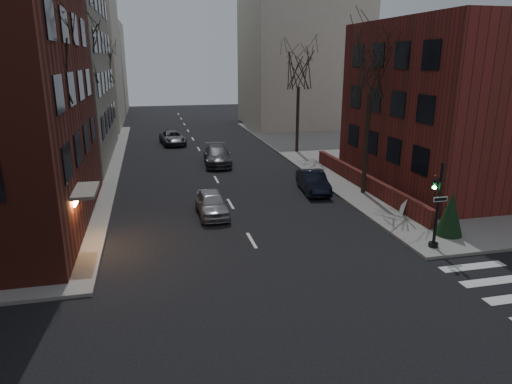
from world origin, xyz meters
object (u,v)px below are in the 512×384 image
car_lane_silver (212,203)px  sandwich_board (406,206)px  car_lane_far (173,138)px  traffic_signal (436,211)px  parked_sedan (313,182)px  tree_left_a (45,61)px  streetlamp_far (112,102)px  tree_left_b (81,53)px  evergreen_shrub (451,214)px  tree_right_b (299,70)px  tree_right_a (372,68)px  streetlamp_near (90,130)px  tree_left_c (101,64)px  car_lane_gray (217,156)px

car_lane_silver → sandwich_board: bearing=-14.9°
car_lane_far → traffic_signal: bearing=-77.8°
parked_sedan → sandwich_board: parked_sedan is taller
tree_left_a → car_lane_silver: 10.98m
streetlamp_far → parked_sedan: 26.88m
tree_left_b → car_lane_far: size_ratio=2.23×
evergreen_shrub → tree_right_b: bearing=92.1°
tree_right_a → sandwich_board: 8.65m
traffic_signal → streetlamp_far: streetlamp_far is taller
streetlamp_near → car_lane_far: streetlamp_near is taller
tree_left_c → car_lane_gray: tree_left_c is taller
tree_left_c → car_lane_gray: bearing=-49.3°
traffic_signal → car_lane_gray: 21.11m
traffic_signal → streetlamp_far: bearing=116.1°
tree_left_a → evergreen_shrub: size_ratio=4.65×
traffic_signal → parked_sedan: traffic_signal is taller
tree_right_b → streetlamp_far: size_ratio=1.46×
car_lane_gray → evergreen_shrub: (8.81, -18.65, 0.49)m
tree_left_b → tree_left_c: size_ratio=1.11×
sandwich_board → evergreen_shrub: (0.35, -3.40, 0.65)m
streetlamp_far → evergreen_shrub: size_ratio=2.84×
car_lane_silver → tree_left_a: bearing=-164.2°
traffic_signal → sandwich_board: 4.95m
traffic_signal → streetlamp_far: size_ratio=0.64×
tree_left_a → parked_sedan: bearing=20.1°
tree_right_b → streetlamp_far: 20.01m
car_lane_gray → streetlamp_near: bearing=-138.5°
streetlamp_near → car_lane_silver: streetlamp_near is taller
streetlamp_near → traffic_signal: bearing=-38.9°
car_lane_far → sandwich_board: size_ratio=5.34×
traffic_signal → tree_left_b: bearing=134.5°
traffic_signal → car_lane_gray: bearing=109.8°
tree_right_a → car_lane_far: 25.04m
tree_right_a → tree_left_c: bearing=128.7°
tree_right_a → sandwich_board: bearing=-84.0°
tree_right_b → tree_left_b: bearing=-161.2°
tree_left_a → car_lane_far: bearing=75.6°
car_lane_far → sandwich_board: 28.11m
streetlamp_near → evergreen_shrub: size_ratio=2.84×
tree_left_b → parked_sedan: bearing=-24.5°
tree_left_b → tree_left_c: tree_left_b is taller
tree_right_b → car_lane_far: tree_right_b is taller
car_lane_silver → traffic_signal: bearing=-38.7°
tree_right_a → streetlamp_near: tree_right_a is taller
streetlamp_far → evergreen_shrub: bearing=-60.8°
tree_left_c → tree_right_a: 28.17m
tree_left_b → tree_right_b: (17.60, 6.00, -1.33)m
traffic_signal → streetlamp_far: 36.81m
parked_sedan → evergreen_shrub: size_ratio=1.93×
tree_left_a → tree_right_b: size_ratio=1.12×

